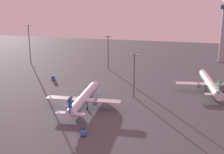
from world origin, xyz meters
name	(u,v)px	position (x,y,z in m)	size (l,w,h in m)	color
ground_plane	(65,105)	(0.00, 0.00, 0.00)	(416.00, 416.00, 0.00)	#4C4C51
control_tower	(224,26)	(81.82, 116.51, 27.59)	(8.00, 8.00, 48.42)	#A8A8B2
airplane_taxiway_distant	(83,99)	(9.57, -0.58, 4.40)	(35.31, 45.39, 11.65)	silver
airplane_terminal_side	(210,83)	(68.37, 38.27, 4.54)	(36.50, 46.76, 12.00)	silver
baggage_tractor	(53,78)	(-24.03, 39.79, 1.18)	(3.49, 4.58, 2.25)	#3372BF
cargo_loader	(83,131)	(18.24, -26.81, 1.18)	(3.57, 4.58, 2.25)	#3372BF
apron_light_east	(29,41)	(-59.86, 78.45, 16.54)	(4.80, 0.90, 29.31)	slate
apron_light_central	(108,50)	(2.47, 73.86, 13.51)	(4.80, 0.90, 23.42)	slate
apron_light_west	(134,72)	(29.91, 19.37, 13.23)	(4.80, 0.90, 22.87)	slate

